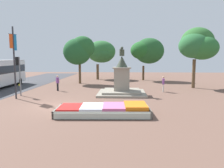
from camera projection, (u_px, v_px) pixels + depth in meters
The scene contains 11 objects.
ground_plane at pixel (58, 106), 16.58m from camera, with size 79.00×79.00×0.00m, color brown.
flower_planter at pixel (105, 110), 14.16m from camera, with size 6.15×2.88×0.70m.
statue_monument at pixel (122, 83), 22.07m from camera, with size 4.74×4.74×4.77m.
traffic_light_mid_block at pixel (19, 69), 20.99m from camera, with size 0.41×0.28×3.75m.
banner_pole at pixel (14, 60), 19.28m from camera, with size 0.21×1.08×6.37m.
pedestrian_with_handbag at pixel (163, 83), 23.43m from camera, with size 0.26×0.73×1.70m.
pedestrian_near_planter at pixel (58, 82), 24.24m from camera, with size 0.42×0.44×1.76m.
park_tree_far_left at pixel (147, 51), 34.91m from camera, with size 5.36×4.19×6.80m.
park_tree_behind_statue at pixel (102, 53), 37.57m from camera, with size 4.92×4.38×6.59m.
park_tree_far_right at pixel (79, 51), 30.41m from camera, with size 4.36×3.69×6.65m.
park_tree_street_side at pixel (198, 45), 26.07m from camera, with size 4.59×4.57×7.32m.
Camera 1 is at (4.99, -16.01, 3.68)m, focal length 35.00 mm.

